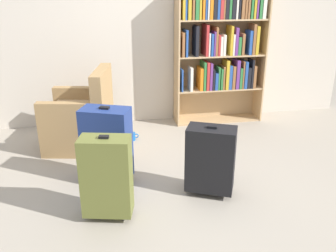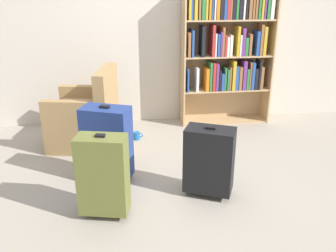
% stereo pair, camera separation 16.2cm
% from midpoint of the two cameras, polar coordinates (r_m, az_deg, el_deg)
% --- Properties ---
extents(ground_plane, '(9.40, 9.40, 0.00)m').
position_cam_midpoint_polar(ground_plane, '(3.42, 3.46, -9.78)').
color(ground_plane, '#9E9384').
extents(back_wall, '(5.37, 0.10, 2.60)m').
position_cam_midpoint_polar(back_wall, '(4.83, -0.45, 15.89)').
color(back_wall, beige).
rests_on(back_wall, ground).
extents(bookshelf, '(1.17, 0.31, 1.78)m').
position_cam_midpoint_polar(bookshelf, '(4.83, 10.38, 12.21)').
color(bookshelf, tan).
rests_on(bookshelf, ground).
extents(armchair, '(0.82, 0.82, 0.90)m').
position_cam_midpoint_polar(armchair, '(4.28, -11.53, 1.15)').
color(armchair, '#9E7A4C').
rests_on(armchair, ground).
extents(mug, '(0.12, 0.08, 0.10)m').
position_cam_midpoint_polar(mug, '(4.42, -3.88, -1.53)').
color(mug, '#1959A5').
rests_on(mug, ground).
extents(suitcase_olive, '(0.42, 0.29, 0.72)m').
position_cam_midpoint_polar(suitcase_olive, '(2.91, -8.54, -7.59)').
color(suitcase_olive, brown).
rests_on(suitcase_olive, ground).
extents(suitcase_black, '(0.47, 0.38, 0.65)m').
position_cam_midpoint_polar(suitcase_black, '(3.20, 7.91, -5.31)').
color(suitcase_black, black).
rests_on(suitcase_black, ground).
extents(suitcase_navy_blue, '(0.49, 0.38, 0.75)m').
position_cam_midpoint_polar(suitcase_navy_blue, '(3.42, -8.16, -2.62)').
color(suitcase_navy_blue, navy).
rests_on(suitcase_navy_blue, ground).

